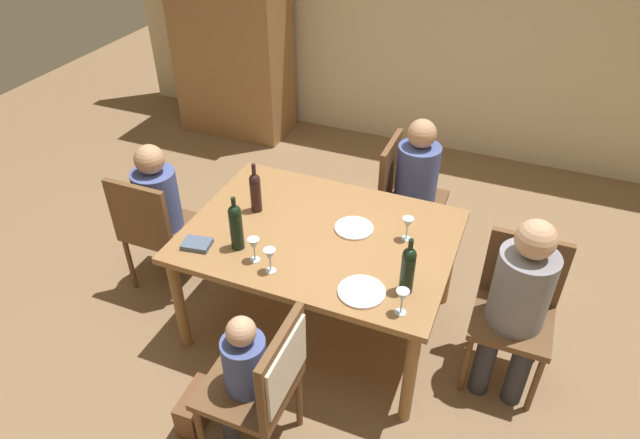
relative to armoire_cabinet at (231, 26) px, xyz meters
name	(u,v)px	position (x,y,z in m)	size (l,w,h in m)	color
ground_plane	(320,321)	(1.89, -2.33, -1.10)	(10.00, 10.00, 0.00)	#846647
rear_room_partition	(436,7)	(1.89, 0.45, 0.25)	(6.40, 0.12, 2.70)	beige
armoire_cabinet	(231,26)	(0.00, 0.00, 0.00)	(1.18, 0.62, 2.18)	olive
dining_table	(320,243)	(1.89, -2.33, -0.43)	(1.58, 1.15, 0.75)	olive
chair_left_end	(154,226)	(0.72, -2.41, -0.56)	(0.44, 0.44, 0.92)	brown
chair_right_end	(517,302)	(3.06, -2.24, -0.56)	(0.44, 0.44, 0.92)	brown
chair_far_right	(403,191)	(2.16, -1.37, -0.56)	(0.44, 0.44, 0.92)	brown
chair_near	(269,377)	(2.01, -3.28, -0.50)	(0.46, 0.44, 0.92)	brown
person_woman_host	(161,204)	(0.72, -2.30, -0.46)	(0.29, 0.33, 1.10)	#33333D
person_man_bearded	(519,298)	(3.06, -2.35, -0.43)	(0.32, 0.36, 1.15)	#33333D
person_man_guest	(420,181)	(2.27, -1.37, -0.45)	(0.35, 0.30, 1.12)	#33333D
person_child_small	(242,373)	(1.87, -3.28, -0.54)	(0.25, 0.22, 0.94)	#33333D
wine_bottle_tall_green	(408,269)	(2.49, -2.62, -0.20)	(0.07, 0.07, 0.34)	black
wine_bottle_dark_red	(236,226)	(1.50, -2.63, -0.19)	(0.08, 0.08, 0.34)	black
wine_bottle_short_olive	(255,191)	(1.43, -2.26, -0.20)	(0.07, 0.07, 0.33)	black
wine_glass_near_left	(408,224)	(2.38, -2.19, -0.24)	(0.07, 0.07, 0.15)	silver
wine_glass_centre	(402,297)	(2.51, -2.78, -0.24)	(0.07, 0.07, 0.15)	silver
wine_glass_near_right	(270,256)	(1.77, -2.74, -0.24)	(0.07, 0.07, 0.15)	silver
wine_glass_far	(254,245)	(1.65, -2.69, -0.24)	(0.07, 0.07, 0.15)	silver
dinner_plate_host	(354,228)	(2.07, -2.21, -0.34)	(0.24, 0.24, 0.01)	white
dinner_plate_guest_left	(362,292)	(2.29, -2.72, -0.34)	(0.25, 0.25, 0.01)	white
folded_napkin	(197,244)	(1.28, -2.71, -0.33)	(0.16, 0.12, 0.03)	#4C5B75
handbag	(197,407)	(1.54, -3.28, -0.99)	(0.28, 0.12, 0.22)	brown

